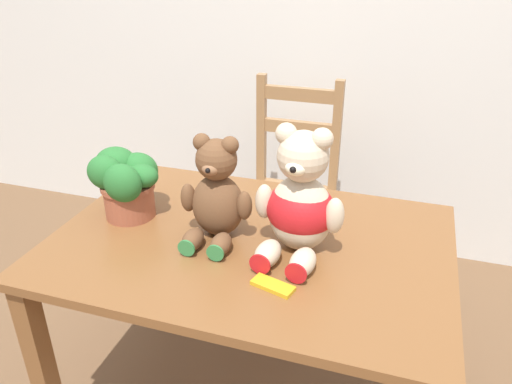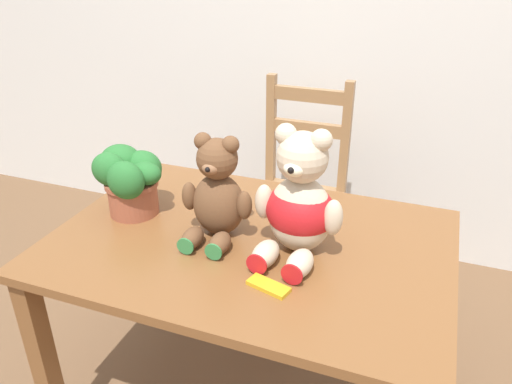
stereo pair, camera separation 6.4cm
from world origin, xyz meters
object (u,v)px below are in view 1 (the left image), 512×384
(teddy_bear_right, at_px, (300,203))
(potted_plant, at_px, (126,181))
(wooden_chair_behind, at_px, (289,195))
(teddy_bear_left, at_px, (216,195))
(chocolate_bar, at_px, (273,286))

(teddy_bear_right, relative_size, potted_plant, 1.63)
(wooden_chair_behind, distance_m, teddy_bear_left, 0.85)
(wooden_chair_behind, relative_size, teddy_bear_left, 3.02)
(wooden_chair_behind, relative_size, potted_plant, 4.19)
(wooden_chair_behind, xyz_separation_m, chocolate_bar, (0.20, -0.97, 0.23))
(teddy_bear_left, bearing_deg, wooden_chair_behind, -94.28)
(wooden_chair_behind, bearing_deg, teddy_bear_right, 106.01)
(teddy_bear_right, bearing_deg, potted_plant, 3.35)
(teddy_bear_right, distance_m, chocolate_bar, 0.25)
(teddy_bear_right, xyz_separation_m, potted_plant, (-0.59, 0.03, -0.03))
(wooden_chair_behind, distance_m, teddy_bear_right, 0.88)
(teddy_bear_left, distance_m, potted_plant, 0.33)
(chocolate_bar, bearing_deg, teddy_bear_right, 84.65)
(teddy_bear_right, xyz_separation_m, chocolate_bar, (-0.02, -0.21, -0.15))
(teddy_bear_left, bearing_deg, chocolate_bar, 138.18)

